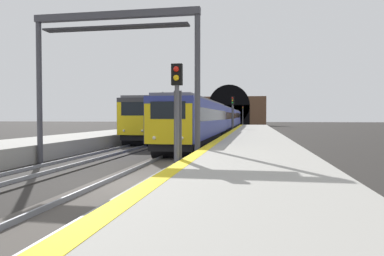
# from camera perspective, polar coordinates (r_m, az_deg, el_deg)

# --- Properties ---
(ground_plane) EXTENTS (320.00, 320.00, 0.00)m
(ground_plane) POSITION_cam_1_polar(r_m,az_deg,el_deg) (13.28, -10.52, -8.97)
(ground_plane) COLOR #282623
(platform_right) EXTENTS (112.00, 4.93, 0.97)m
(platform_right) POSITION_cam_1_polar(r_m,az_deg,el_deg) (12.39, 9.60, -7.47)
(platform_right) COLOR #9E9B93
(platform_right) RESTS_ON ground_plane
(platform_right_edge_strip) EXTENTS (112.00, 0.50, 0.01)m
(platform_right_edge_strip) POSITION_cam_1_polar(r_m,az_deg,el_deg) (12.53, -0.61, -5.08)
(platform_right_edge_strip) COLOR yellow
(platform_right_edge_strip) RESTS_ON platform_right
(track_main_line) EXTENTS (160.00, 2.74, 0.21)m
(track_main_line) POSITION_cam_1_polar(r_m,az_deg,el_deg) (13.28, -10.52, -8.80)
(track_main_line) COLOR #4C4742
(track_main_line) RESTS_ON ground_plane
(track_adjacent_line) EXTENTS (160.00, 2.73, 0.21)m
(track_adjacent_line) POSITION_cam_1_polar(r_m,az_deg,el_deg) (15.58, -27.35, -7.39)
(track_adjacent_line) COLOR #383533
(track_adjacent_line) RESTS_ON ground_plane
(train_main_approaching) EXTENTS (62.89, 3.04, 3.85)m
(train_main_approaching) POSITION_cam_1_polar(r_m,az_deg,el_deg) (50.58, 4.72, 1.50)
(train_main_approaching) COLOR navy
(train_main_approaching) RESTS_ON ground_plane
(train_adjacent_platform) EXTENTS (40.58, 3.08, 4.21)m
(train_adjacent_platform) POSITION_cam_1_polar(r_m,az_deg,el_deg) (48.21, -1.27, 1.72)
(train_adjacent_platform) COLOR #333338
(train_adjacent_platform) RESTS_ON ground_plane
(railway_signal_near) EXTENTS (0.39, 0.38, 4.34)m
(railway_signal_near) POSITION_cam_1_polar(r_m,az_deg,el_deg) (12.54, -2.41, 2.29)
(railway_signal_near) COLOR #4C4C54
(railway_signal_near) RESTS_ON ground_plane
(railway_signal_mid) EXTENTS (0.39, 0.38, 5.07)m
(railway_signal_mid) POSITION_cam_1_polar(r_m,az_deg,el_deg) (45.54, 6.54, 2.55)
(railway_signal_mid) COLOR #4C4C54
(railway_signal_mid) RESTS_ON ground_plane
(railway_signal_far) EXTENTS (0.39, 0.38, 5.13)m
(railway_signal_far) POSITION_cam_1_polar(r_m,az_deg,el_deg) (87.69, 8.16, 2.14)
(railway_signal_far) COLOR #38383D
(railway_signal_far) RESTS_ON ground_plane
(overhead_signal_gantry) EXTENTS (0.70, 8.75, 7.79)m
(overhead_signal_gantry) POSITION_cam_1_polar(r_m,az_deg,el_deg) (18.78, -12.27, 12.04)
(overhead_signal_gantry) COLOR #3F3F47
(overhead_signal_gantry) RESTS_ON ground_plane
(tunnel_portal) EXTENTS (2.17, 20.72, 11.60)m
(tunnel_portal) POSITION_cam_1_polar(r_m,az_deg,el_deg) (101.83, 5.99, 2.75)
(tunnel_portal) COLOR brown
(tunnel_portal) RESTS_ON ground_plane
(catenary_mast_far) EXTENTS (0.22, 2.20, 7.10)m
(catenary_mast_far) POSITION_cam_1_polar(r_m,az_deg,el_deg) (66.25, -4.69, 2.83)
(catenary_mast_far) COLOR #595B60
(catenary_mast_far) RESTS_ON ground_plane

